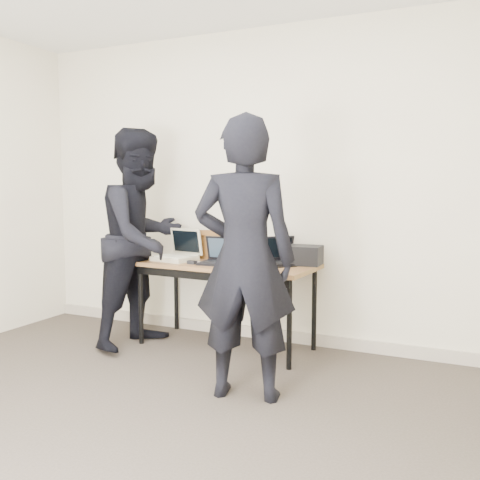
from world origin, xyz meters
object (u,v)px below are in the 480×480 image
Objects in this scene: leather_satchel at (218,244)px; equipment_box at (305,255)px; laptop_right at (280,258)px; person_typist at (244,259)px; desk at (225,270)px; person_observer at (142,238)px; laptop_beige at (178,254)px; laptop_center at (219,258)px.

leather_satchel is 0.81m from equipment_box.
laptop_right is 0.23× the size of person_typist.
person_observer reaches higher than desk.
laptop_beige reaches higher than laptop_right.
laptop_center is (0.42, -0.03, -0.00)m from laptop_beige.
laptop_center is 1.03m from person_typist.
leather_satchel is (-0.15, 0.29, 0.08)m from laptop_center.
laptop_beige is 0.91× the size of laptop_right.
person_typist is (0.58, -0.89, 0.24)m from desk.
person_observer is at bearing 157.82° from laptop_right.
desk is 4.22× the size of leather_satchel.
laptop_right is 1.17m from person_observer.
equipment_box is (0.81, -0.04, -0.05)m from leather_satchel.
equipment_box is at bearing -105.71° from person_typist.
laptop_beige reaches higher than laptop_center.
laptop_center is 0.85× the size of leather_satchel.
equipment_box is at bearing 15.62° from laptop_center.
laptop_right is (0.45, 0.21, 0.00)m from laptop_center.
laptop_center reaches higher than equipment_box.
laptop_beige is at bearing -53.08° from person_typist.
person_observer is at bearing -139.48° from leather_satchel.
leather_satchel reaches higher than laptop_center.
laptop_beige is 1.05× the size of leather_satchel.
equipment_box is at bearing -63.27° from person_observer.
laptop_center is at bearing -159.16° from equipment_box.
desk is 0.13m from laptop_center.
laptop_center is 0.70m from equipment_box.
desk is at bearing 158.92° from laptop_right.
laptop_beige is 0.42m from laptop_center.
laptop_beige is 1.10m from equipment_box.
laptop_right is at bearing -168.90° from equipment_box.
leather_satchel is at bearing 113.13° from laptop_center.
person_observer is (-0.67, -0.22, 0.26)m from desk.
laptop_center is 0.17× the size of person_typist.
equipment_box is 1.09m from person_typist.
equipment_box is at bearing -3.83° from leather_satchel.
equipment_box is (1.08, 0.22, 0.02)m from laptop_beige.
leather_satchel is 1.35m from person_typist.
leather_satchel is (-0.18, 0.23, 0.19)m from desk.
person_typist reaches higher than laptop_right.
person_observer is (-1.31, -0.41, 0.12)m from equipment_box.
person_typist is at bearing -59.19° from laptop_center.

